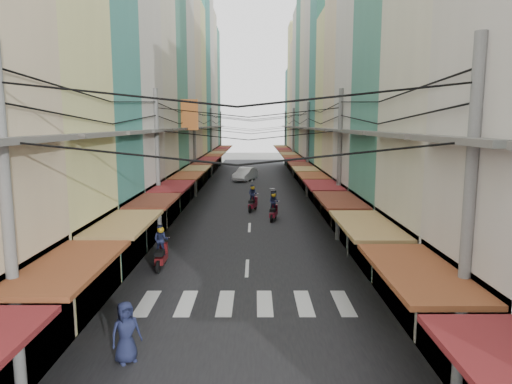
{
  "coord_description": "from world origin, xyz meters",
  "views": [
    {
      "loc": [
        0.37,
        -21.49,
        6.36
      ],
      "look_at": [
        0.4,
        3.68,
        2.58
      ],
      "focal_mm": 32.0,
      "sensor_mm": 36.0,
      "label": 1
    }
  ],
  "objects_px": {
    "market_umbrella": "(426,234)",
    "traffic_sign": "(348,215)",
    "white_car": "(245,181)",
    "bicycle": "(378,251)"
  },
  "relations": [
    {
      "from": "white_car",
      "to": "traffic_sign",
      "type": "distance_m",
      "value": 30.46
    },
    {
      "from": "bicycle",
      "to": "white_car",
      "type": "bearing_deg",
      "value": 3.68
    },
    {
      "from": "traffic_sign",
      "to": "market_umbrella",
      "type": "bearing_deg",
      "value": -65.26
    },
    {
      "from": "white_car",
      "to": "market_umbrella",
      "type": "xyz_separation_m",
      "value": [
        7.6,
        -34.3,
        2.24
      ]
    },
    {
      "from": "market_umbrella",
      "to": "traffic_sign",
      "type": "bearing_deg",
      "value": 114.74
    },
    {
      "from": "bicycle",
      "to": "traffic_sign",
      "type": "distance_m",
      "value": 2.95
    },
    {
      "from": "market_umbrella",
      "to": "traffic_sign",
      "type": "distance_m",
      "value": 4.88
    },
    {
      "from": "white_car",
      "to": "market_umbrella",
      "type": "relative_size",
      "value": 2.07
    },
    {
      "from": "traffic_sign",
      "to": "bicycle",
      "type": "bearing_deg",
      "value": 31.85
    },
    {
      "from": "market_umbrella",
      "to": "white_car",
      "type": "bearing_deg",
      "value": 102.5
    }
  ]
}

